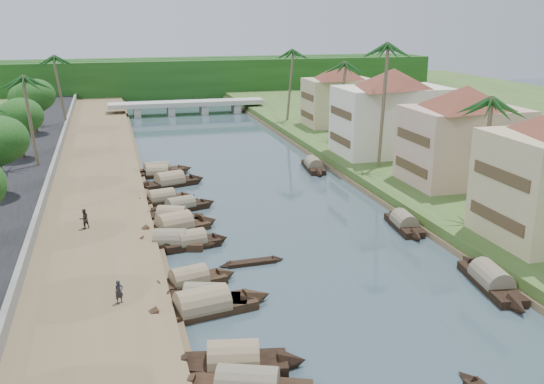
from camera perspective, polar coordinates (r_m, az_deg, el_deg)
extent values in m
plane|color=#354850|center=(44.25, 4.42, -6.97)|extent=(220.00, 220.00, 0.00)
cube|color=brown|center=(60.71, -16.55, -0.69)|extent=(10.00, 180.00, 0.80)
cube|color=#345120|center=(68.94, 13.85, 1.70)|extent=(16.00, 180.00, 1.20)
cube|color=slate|center=(60.74, -20.57, -0.12)|extent=(0.40, 180.00, 1.10)
cube|color=#173E11|center=(134.61, -9.32, 10.40)|extent=(120.00, 4.00, 8.00)
cube|color=#173E11|center=(139.56, -9.55, 10.59)|extent=(120.00, 4.00, 8.00)
cube|color=#173E11|center=(144.51, -9.76, 10.77)|extent=(120.00, 4.00, 8.00)
cube|color=#A7A79C|center=(112.15, -8.00, 8.27)|extent=(28.00, 4.00, 0.80)
cube|color=#A7A79C|center=(111.56, -12.60, 7.42)|extent=(1.20, 3.50, 1.80)
cube|color=#A7A79C|center=(111.98, -9.51, 7.62)|extent=(1.20, 3.50, 1.80)
cube|color=#A7A79C|center=(112.72, -6.45, 7.80)|extent=(1.20, 3.50, 1.80)
cube|color=#A7A79C|center=(113.77, -3.43, 7.95)|extent=(1.20, 3.50, 1.80)
cube|color=#4A3822|center=(47.26, 20.33, -2.29)|extent=(0.10, 6.40, 0.90)
cube|color=#4A3822|center=(46.40, 20.71, 1.46)|extent=(0.10, 6.40, 0.90)
cube|color=tan|center=(63.48, 17.49, 4.21)|extent=(11.00, 8.00, 7.50)
pyramid|color=brown|center=(62.70, 17.87, 8.54)|extent=(14.11, 14.11, 2.20)
cube|color=#4A3822|center=(61.11, 12.94, 2.30)|extent=(0.10, 6.40, 0.90)
cube|color=#4A3822|center=(60.48, 13.12, 5.05)|extent=(0.10, 6.40, 0.90)
cube|color=silver|center=(74.93, 11.16, 6.61)|extent=(13.00, 8.00, 8.00)
pyramid|color=brown|center=(74.26, 11.38, 10.49)|extent=(15.59, 15.59, 2.20)
cube|color=#4A3822|center=(72.66, 6.41, 4.92)|extent=(0.10, 6.40, 0.90)
cube|color=#4A3822|center=(72.10, 6.49, 7.41)|extent=(0.10, 6.40, 0.90)
cube|color=#C4B384|center=(93.50, 6.29, 8.40)|extent=(10.00, 7.00, 7.00)
pyramid|color=brown|center=(92.98, 6.38, 11.21)|extent=(12.62, 12.62, 2.20)
cube|color=#4A3822|center=(92.05, 3.31, 7.25)|extent=(0.10, 5.60, 0.90)
cube|color=#4A3822|center=(91.65, 3.33, 8.97)|extent=(0.10, 5.60, 0.90)
cube|color=black|center=(32.32, -3.65, -16.01)|extent=(5.79, 2.95, 0.70)
cone|color=black|center=(32.44, 1.98, -15.69)|extent=(1.91, 2.04, 1.95)
cone|color=black|center=(32.41, -9.31, -15.96)|extent=(1.91, 2.04, 1.95)
cylinder|color=#907C5B|center=(32.12, -3.67, -15.44)|extent=(4.52, 2.79, 2.05)
cube|color=black|center=(37.75, -6.54, -11.01)|extent=(6.92, 3.24, 0.70)
cone|color=black|center=(38.91, -1.33, -9.89)|extent=(2.21, 2.18, 2.08)
cone|color=black|center=(36.85, -12.10, -11.88)|extent=(2.21, 2.18, 2.08)
cylinder|color=#907C5B|center=(37.58, -6.56, -10.50)|extent=(5.39, 3.04, 2.16)
cube|color=black|center=(38.75, -6.31, -10.25)|extent=(5.66, 3.33, 0.70)
cone|color=black|center=(38.35, -1.82, -10.31)|extent=(1.96, 1.96, 1.72)
cone|color=black|center=(39.30, -10.69, -9.92)|extent=(1.96, 1.96, 1.72)
cylinder|color=#777259|center=(38.58, -6.33, -9.74)|extent=(4.47, 2.99, 1.79)
cube|color=black|center=(41.26, -7.78, -8.58)|extent=(5.23, 2.83, 0.70)
cone|color=black|center=(42.19, -4.27, -7.76)|extent=(1.77, 1.82, 1.68)
cone|color=black|center=(40.42, -11.47, -9.19)|extent=(1.77, 1.82, 1.68)
cylinder|color=#907C5B|center=(41.10, -7.80, -8.10)|extent=(4.11, 2.62, 1.75)
cube|color=black|center=(47.93, -7.57, -4.93)|extent=(4.62, 2.42, 0.70)
cone|color=black|center=(48.62, -4.82, -4.43)|extent=(1.54, 1.73, 1.67)
cone|color=black|center=(47.30, -10.41, -5.26)|extent=(1.54, 1.73, 1.67)
cylinder|color=#907C5B|center=(47.79, -7.59, -4.51)|extent=(3.61, 2.31, 1.77)
cube|color=black|center=(48.04, -9.49, -4.97)|extent=(5.48, 3.17, 0.70)
cone|color=black|center=(47.61, -6.07, -4.93)|extent=(1.90, 2.01, 1.83)
cone|color=black|center=(48.58, -12.84, -4.82)|extent=(1.90, 2.01, 1.83)
cylinder|color=#777259|center=(47.90, -9.51, -4.55)|extent=(4.32, 2.91, 1.93)
cube|color=black|center=(54.05, -9.38, -2.52)|extent=(5.40, 3.42, 0.70)
cone|color=black|center=(53.33, -6.41, -2.57)|extent=(1.92, 1.91, 1.63)
cone|color=black|center=(54.86, -12.27, -2.31)|extent=(1.92, 1.91, 1.63)
cylinder|color=#907C5B|center=(53.93, -9.40, -2.14)|extent=(4.29, 3.03, 1.69)
cube|color=black|center=(51.43, -9.13, -3.50)|extent=(6.15, 3.82, 0.70)
cone|color=black|center=(52.68, -5.96, -2.80)|extent=(2.21, 2.36, 2.12)
cone|color=black|center=(50.29, -12.47, -4.05)|extent=(2.21, 2.36, 2.12)
cylinder|color=#907C5B|center=(51.30, -9.15, -3.10)|extent=(4.88, 3.48, 2.23)
cube|color=black|center=(56.74, -8.58, -1.57)|extent=(5.44, 3.06, 0.70)
cone|color=black|center=(57.89, -5.98, -1.02)|extent=(1.84, 1.78, 1.56)
cone|color=black|center=(55.67, -11.30, -1.97)|extent=(1.84, 1.78, 1.56)
cylinder|color=#777259|center=(56.63, -8.60, -1.20)|extent=(4.28, 2.74, 1.61)
cube|color=black|center=(59.30, -10.34, -0.86)|extent=(5.29, 2.71, 0.70)
cone|color=black|center=(60.12, -7.80, -0.43)|extent=(1.75, 1.77, 1.65)
cone|color=black|center=(58.56, -12.96, -1.16)|extent=(1.75, 1.77, 1.65)
cylinder|color=#907C5B|center=(59.19, -10.36, -0.51)|extent=(4.14, 2.51, 1.72)
cube|color=black|center=(65.08, -9.58, 0.72)|extent=(6.18, 3.63, 0.70)
cone|color=black|center=(66.32, -7.01, 1.20)|extent=(2.15, 2.22, 1.99)
cone|color=black|center=(63.95, -12.26, 0.37)|extent=(2.15, 2.22, 1.99)
cylinder|color=#907C5B|center=(64.98, -9.60, 1.04)|extent=(4.88, 3.31, 2.08)
cube|color=black|center=(70.35, -10.74, 1.84)|extent=(6.15, 2.44, 0.70)
cone|color=black|center=(71.06, -8.13, 2.18)|extent=(1.87, 1.71, 1.69)
cone|color=black|center=(69.76, -13.41, 1.62)|extent=(1.87, 1.71, 1.69)
cylinder|color=#777259|center=(70.26, -10.76, 2.14)|extent=(4.76, 2.32, 1.73)
cube|color=black|center=(68.99, -10.74, 1.56)|extent=(5.20, 2.18, 0.70)
cone|color=black|center=(68.92, -8.41, 1.72)|extent=(1.61, 1.63, 1.64)
cone|color=black|center=(69.13, -13.06, 1.51)|extent=(1.61, 1.63, 1.64)
cylinder|color=#907C5B|center=(68.90, -10.75, 1.86)|extent=(4.02, 2.12, 1.71)
cube|color=black|center=(43.43, 19.89, -8.14)|extent=(2.78, 6.79, 0.70)
cone|color=black|center=(46.40, 17.90, -6.25)|extent=(1.93, 2.09, 1.90)
cone|color=black|center=(40.50, 22.21, -10.09)|extent=(1.93, 2.09, 1.90)
cylinder|color=#777259|center=(43.28, 19.93, -7.68)|extent=(2.64, 5.26, 1.95)
cube|color=black|center=(52.78, 12.31, -3.15)|extent=(2.27, 5.51, 0.70)
cone|color=black|center=(55.39, 11.23, -2.07)|extent=(1.69, 1.70, 1.70)
cone|color=black|center=(50.17, 13.52, -4.18)|extent=(1.69, 1.70, 1.70)
cylinder|color=#777259|center=(52.66, 12.34, -2.76)|extent=(2.20, 4.26, 1.77)
cube|color=black|center=(71.34, 3.93, 2.30)|extent=(2.35, 6.10, 0.70)
cone|color=black|center=(74.45, 3.37, 2.97)|extent=(1.71, 1.84, 1.72)
cone|color=black|center=(68.20, 4.53, 1.69)|extent=(1.71, 1.84, 1.72)
cylinder|color=#777259|center=(71.25, 3.93, 2.59)|extent=(2.26, 4.71, 1.77)
cone|color=black|center=(33.02, 17.78, -16.29)|extent=(1.02, 1.30, 0.88)
cube|color=black|center=(44.45, -1.92, -6.68)|extent=(3.64, 0.97, 0.35)
cone|color=black|center=(45.00, 0.58, -6.37)|extent=(0.94, 0.84, 0.80)
cone|color=black|center=(43.99, -4.48, -6.97)|extent=(0.94, 0.84, 0.80)
cube|color=black|center=(58.96, -8.71, -0.99)|extent=(3.75, 1.09, 0.35)
cone|color=black|center=(59.01, -6.70, -0.89)|extent=(0.99, 0.82, 0.74)
cone|color=black|center=(58.97, -10.73, -1.08)|extent=(0.99, 0.82, 0.74)
cylinder|color=brown|center=(53.19, 19.46, 3.07)|extent=(0.42, 0.36, 9.83)
sphere|color=#174518|center=(52.38, 19.95, 8.09)|extent=(3.20, 3.20, 3.20)
cylinder|color=brown|center=(67.72, 10.33, 7.96)|extent=(0.79, 0.36, 13.41)
sphere|color=#174518|center=(67.11, 10.62, 13.40)|extent=(3.20, 3.20, 3.20)
cylinder|color=brown|center=(82.62, 6.24, 8.51)|extent=(1.65, 0.36, 10.23)
sphere|color=#174518|center=(82.10, 6.35, 11.92)|extent=(3.20, 3.20, 3.20)
cylinder|color=brown|center=(71.17, -21.66, 6.17)|extent=(0.95, 0.36, 9.80)
sphere|color=#174518|center=(70.58, -22.06, 9.92)|extent=(3.20, 3.20, 3.20)
cylinder|color=brown|center=(97.49, 1.57, 10.01)|extent=(1.29, 0.36, 11.01)
sphere|color=#174518|center=(97.04, 1.59, 13.11)|extent=(3.20, 3.20, 3.20)
cylinder|color=brown|center=(98.32, -19.18, 9.04)|extent=(1.39, 0.36, 10.16)
sphere|color=#174518|center=(97.89, -19.45, 11.87)|extent=(3.20, 3.20, 3.20)
cylinder|color=#453527|center=(61.25, -24.23, 1.29)|extent=(0.60, 0.60, 3.44)
cylinder|color=#453527|center=(76.43, -22.55, 4.16)|extent=(0.60, 0.60, 3.22)
ellipsoid|color=#173E11|center=(75.90, -22.80, 6.42)|extent=(5.07, 5.07, 4.17)
cylinder|color=#453527|center=(92.12, -21.41, 6.25)|extent=(0.60, 0.60, 3.49)
ellipsoid|color=#173E11|center=(91.66, -21.63, 8.30)|extent=(5.52, 5.52, 4.54)
cylinder|color=#453527|center=(80.39, 13.29, 5.45)|extent=(0.60, 0.60, 3.44)
ellipsoid|color=#173E11|center=(79.86, 13.44, 7.77)|extent=(4.78, 4.78, 3.93)
imported|color=#242229|center=(37.92, -14.20, -9.08)|extent=(0.62, 0.53, 1.44)
imported|color=#2C241E|center=(51.32, -17.27, -2.41)|extent=(1.00, 0.94, 1.65)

